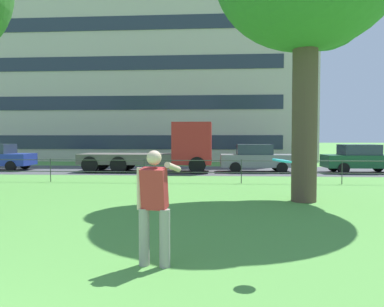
{
  "coord_description": "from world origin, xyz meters",
  "views": [
    {
      "loc": [
        3.14,
        -1.52,
        1.9
      ],
      "look_at": [
        2.4,
        9.08,
        1.46
      ],
      "focal_mm": 35.2,
      "sensor_mm": 36.0,
      "label": 1
    }
  ],
  "objects": [
    {
      "name": "park_fence",
      "position": [
        0.0,
        14.23,
        0.67
      ],
      "size": [
        32.87,
        0.04,
        1.0
      ],
      "color": "#333833",
      "rests_on": "ground"
    },
    {
      "name": "street_strip",
      "position": [
        0.0,
        20.34,
        0.0
      ],
      "size": [
        80.0,
        6.29,
        0.01
      ],
      "primitive_type": "cube",
      "color": "#4C4C51",
      "rests_on": "ground"
    },
    {
      "name": "person_thrower",
      "position": [
        2.2,
        3.94,
        0.93
      ],
      "size": [
        0.61,
        0.77,
        1.72
      ],
      "color": "gray",
      "rests_on": "ground"
    },
    {
      "name": "car_dark_green_left",
      "position": [
        10.87,
        19.42,
        0.78
      ],
      "size": [
        4.04,
        1.89,
        1.54
      ],
      "color": "#194C2D",
      "rests_on": "ground"
    },
    {
      "name": "car_grey_far_right",
      "position": [
        5.24,
        19.56,
        0.78
      ],
      "size": [
        4.04,
        1.89,
        1.54
      ],
      "color": "slate",
      "rests_on": "ground"
    },
    {
      "name": "frisbee",
      "position": [
        4.04,
        3.85,
        1.58
      ],
      "size": [
        0.3,
        0.3,
        0.06
      ],
      "color": "#2DB2C6"
    },
    {
      "name": "flatbed_truck_far_left",
      "position": [
        0.24,
        19.35,
        1.22
      ],
      "size": [
        7.3,
        2.43,
        2.75
      ],
      "color": "#B22323",
      "rests_on": "ground"
    },
    {
      "name": "apartment_building_background",
      "position": [
        -6.38,
        35.63,
        8.0
      ],
      "size": [
        34.78,
        15.64,
        15.99
      ],
      "color": "beige",
      "rests_on": "ground"
    }
  ]
}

